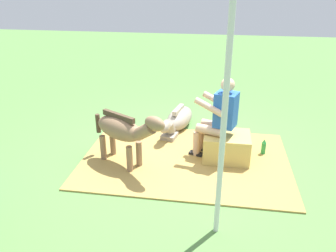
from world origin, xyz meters
name	(u,v)px	position (x,y,z in m)	size (l,w,h in m)	color
ground_plane	(180,156)	(0.00, 0.00, 0.00)	(24.00, 24.00, 0.00)	#568442
hay_patch	(185,159)	(-0.10, 0.11, 0.01)	(3.14, 2.15, 0.02)	#AD8C47
hay_bale	(226,147)	(-0.71, 0.00, 0.21)	(0.69, 0.55, 0.42)	tan
person_seated	(218,116)	(-0.56, -0.04, 0.71)	(0.72, 0.55, 1.30)	#D8AD8C
pony_standing	(124,130)	(0.78, 0.40, 0.58)	(1.22, 0.83, 0.94)	#8C6B4C
pony_lying	(178,120)	(0.16, -0.99, 0.19)	(0.57, 1.36, 0.42)	gray
soda_bottle	(264,147)	(-1.30, -0.23, 0.13)	(0.07, 0.07, 0.28)	#268C3F
tent_pole_left	(223,130)	(-0.60, 1.62, 1.24)	(0.06, 0.06, 2.48)	silver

